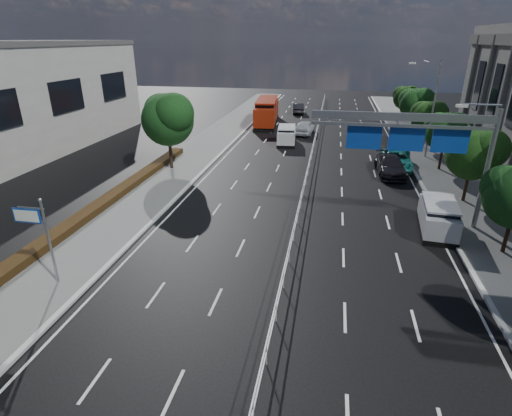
# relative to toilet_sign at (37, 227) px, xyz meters

# --- Properties ---
(ground) EXTENTS (160.00, 160.00, 0.00)m
(ground) POSITION_rel_toilet_sign_xyz_m (10.95, 0.00, -2.94)
(ground) COLOR black
(ground) RESTS_ON ground
(sidewalk_near) EXTENTS (5.00, 140.00, 0.14)m
(sidewalk_near) POSITION_rel_toilet_sign_xyz_m (-0.55, 0.00, -2.87)
(sidewalk_near) COLOR slate
(sidewalk_near) RESTS_ON ground
(kerb_near) EXTENTS (0.25, 140.00, 0.15)m
(kerb_near) POSITION_rel_toilet_sign_xyz_m (1.95, 0.00, -2.87)
(kerb_near) COLOR silver
(kerb_near) RESTS_ON ground
(kerb_far) EXTENTS (0.25, 140.00, 0.15)m
(kerb_far) POSITION_rel_toilet_sign_xyz_m (19.95, 0.00, -2.87)
(kerb_far) COLOR silver
(kerb_far) RESTS_ON ground
(median_fence) EXTENTS (0.05, 85.00, 1.02)m
(median_fence) POSITION_rel_toilet_sign_xyz_m (10.95, 22.50, -2.42)
(median_fence) COLOR silver
(median_fence) RESTS_ON ground
(hedge_near) EXTENTS (1.00, 36.00, 0.44)m
(hedge_near) POSITION_rel_toilet_sign_xyz_m (-2.35, 5.00, -2.58)
(hedge_near) COLOR black
(hedge_near) RESTS_ON sidewalk_near
(toilet_sign) EXTENTS (1.62, 0.18, 4.34)m
(toilet_sign) POSITION_rel_toilet_sign_xyz_m (0.00, 0.00, 0.00)
(toilet_sign) COLOR gray
(toilet_sign) RESTS_ON ground
(overhead_gantry) EXTENTS (10.24, 0.38, 7.45)m
(overhead_gantry) POSITION_rel_toilet_sign_xyz_m (17.69, 10.05, 2.66)
(overhead_gantry) COLOR gray
(overhead_gantry) RESTS_ON ground
(streetlight_far) EXTENTS (2.78, 2.40, 9.00)m
(streetlight_far) POSITION_rel_toilet_sign_xyz_m (21.46, 26.00, 2.27)
(streetlight_far) COLOR gray
(streetlight_far) RESTS_ON ground
(near_tree_back) EXTENTS (4.84, 4.51, 6.69)m
(near_tree_back) POSITION_rel_toilet_sign_xyz_m (-0.99, 17.97, 1.67)
(near_tree_back) COLOR black
(near_tree_back) RESTS_ON ground
(far_tree_d) EXTENTS (3.85, 3.59, 5.34)m
(far_tree_d) POSITION_rel_toilet_sign_xyz_m (22.20, 14.48, 0.74)
(far_tree_d) COLOR black
(far_tree_d) RESTS_ON ground
(far_tree_e) EXTENTS (3.63, 3.38, 5.13)m
(far_tree_e) POSITION_rel_toilet_sign_xyz_m (22.20, 21.98, 0.61)
(far_tree_e) COLOR black
(far_tree_e) RESTS_ON ground
(far_tree_f) EXTENTS (3.52, 3.28, 5.02)m
(far_tree_f) POSITION_rel_toilet_sign_xyz_m (22.20, 29.48, 0.55)
(far_tree_f) COLOR black
(far_tree_f) RESTS_ON ground
(far_tree_g) EXTENTS (3.96, 3.69, 5.45)m
(far_tree_g) POSITION_rel_toilet_sign_xyz_m (22.20, 36.98, 0.81)
(far_tree_g) COLOR black
(far_tree_g) RESTS_ON ground
(far_tree_h) EXTENTS (3.41, 3.18, 4.91)m
(far_tree_h) POSITION_rel_toilet_sign_xyz_m (22.20, 44.48, 0.48)
(far_tree_h) COLOR black
(far_tree_h) RESTS_ON ground
(white_minivan) EXTENTS (2.25, 4.54, 1.91)m
(white_minivan) POSITION_rel_toilet_sign_xyz_m (7.86, 29.11, -2.00)
(white_minivan) COLOR black
(white_minivan) RESTS_ON ground
(red_bus) EXTENTS (3.56, 11.22, 3.30)m
(red_bus) POSITION_rel_toilet_sign_xyz_m (3.92, 39.71, -1.23)
(red_bus) COLOR black
(red_bus) RESTS_ON ground
(near_car_silver) EXTENTS (2.49, 5.00, 1.64)m
(near_car_silver) POSITION_rel_toilet_sign_xyz_m (9.47, 34.32, -2.13)
(near_car_silver) COLOR silver
(near_car_silver) RESTS_ON ground
(near_car_dark) EXTENTS (2.14, 4.77, 1.52)m
(near_car_dark) POSITION_rel_toilet_sign_xyz_m (7.34, 48.73, -2.18)
(near_car_dark) COLOR black
(near_car_dark) RESTS_ON ground
(silver_minivan) EXTENTS (2.33, 4.65, 1.86)m
(silver_minivan) POSITION_rel_toilet_sign_xyz_m (19.25, 9.30, -2.03)
(silver_minivan) COLOR black
(silver_minivan) RESTS_ON ground
(parked_car_teal) EXTENTS (3.11, 5.90, 1.58)m
(parked_car_teal) POSITION_rel_toilet_sign_xyz_m (18.44, 21.91, -2.15)
(parked_car_teal) COLOR #166665
(parked_car_teal) RESTS_ON ground
(parked_car_dark) EXTENTS (2.43, 5.41, 1.54)m
(parked_car_dark) POSITION_rel_toilet_sign_xyz_m (17.77, 20.06, -2.17)
(parked_car_dark) COLOR black
(parked_car_dark) RESTS_ON ground
(pedestrian_a) EXTENTS (0.65, 0.46, 1.71)m
(pedestrian_a) POSITION_rel_toilet_sign_xyz_m (24.35, 15.67, -1.95)
(pedestrian_a) COLOR gray
(pedestrian_a) RESTS_ON sidewalk_far
(pedestrian_b) EXTENTS (0.79, 0.63, 1.56)m
(pedestrian_b) POSITION_rel_toilet_sign_xyz_m (24.35, 23.07, -2.02)
(pedestrian_b) COLOR gray
(pedestrian_b) RESTS_ON sidewalk_far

